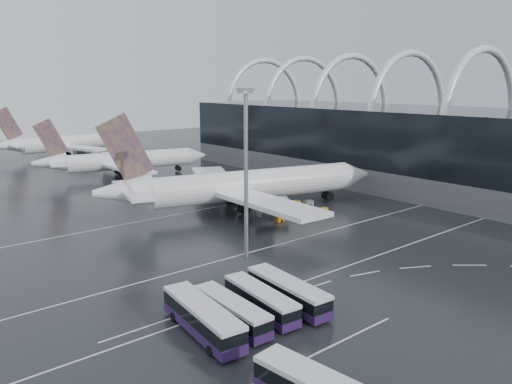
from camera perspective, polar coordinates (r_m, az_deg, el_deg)
ground at (r=77.48m, az=9.54°, el=-7.85°), size 420.00×420.00×0.00m
terminal at (r=135.78m, az=20.52°, el=4.95°), size 42.00×160.00×34.90m
lane_marking_near at (r=76.28m, az=10.69°, el=-8.22°), size 120.00×0.25×0.01m
lane_marking_mid at (r=85.30m, az=3.42°, el=-5.79°), size 120.00×0.25×0.01m
lane_marking_far at (r=106.61m, az=-6.91°, el=-2.15°), size 120.00×0.25×0.01m
bus_bay_line_south at (r=51.61m, az=5.25°, el=-18.64°), size 28.00×0.25×0.01m
bus_bay_line_north at (r=62.55m, az=-5.40°, el=-12.80°), size 28.00×0.25×0.01m
airliner_main at (r=104.60m, az=-1.58°, el=0.65°), size 62.09×53.66×21.24m
airliner_gate_b at (r=149.86m, az=-15.07°, el=3.42°), size 49.66×43.94×17.34m
airliner_gate_c at (r=197.43m, az=-20.92°, el=5.20°), size 52.85×48.48×18.82m
bus_row_near_a at (r=55.55m, az=-6.12°, el=-14.10°), size 4.58×13.98×3.38m
bus_row_near_b at (r=57.35m, az=-2.83°, el=-13.41°), size 3.29×12.10×2.95m
bus_row_near_c at (r=59.86m, az=0.53°, el=-12.23°), size 3.92×12.31×2.98m
bus_row_near_d at (r=61.81m, az=3.65°, el=-11.30°), size 3.95×13.21×3.21m
floodlight_mast at (r=74.70m, az=-1.16°, el=4.45°), size 1.98×1.98×25.85m
gse_cart_belly_a at (r=105.03m, az=7.69°, el=-2.10°), size 1.91×1.13×1.04m
gse_cart_belly_b at (r=110.51m, az=6.01°, el=-1.29°), size 2.17×1.28×1.18m
gse_cart_belly_c at (r=97.95m, az=2.75°, el=-3.06°), size 1.90×1.12×1.03m
gse_cart_belly_e at (r=109.22m, az=4.42°, el=-1.38°), size 2.44×1.44×1.33m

